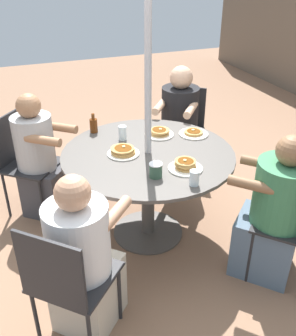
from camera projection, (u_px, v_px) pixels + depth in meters
name	position (u px, v px, depth m)	size (l,w,h in m)	color
ground_plane	(148.00, 232.00, 3.34)	(12.00, 12.00, 0.00)	#8C664C
patio_table	(148.00, 167.00, 3.03)	(1.31, 1.31, 0.76)	#4C4742
umbrella_pole	(148.00, 96.00, 2.75)	(0.05, 0.05, 2.41)	#ADADB2
patio_chair_north	(67.00, 279.00, 2.16)	(0.60, 0.60, 0.89)	#232326
diner_north	(83.00, 262.00, 2.31)	(0.58, 0.58, 1.10)	beige
diner_east	(274.00, 216.00, 2.72)	(0.62, 0.61, 1.11)	slate
patio_chair_south	(182.00, 125.00, 4.04)	(0.60, 0.60, 0.89)	#232326
diner_south	(178.00, 130.00, 3.89)	(0.60, 0.58, 1.16)	gray
patio_chair_west	(22.00, 158.00, 3.41)	(0.60, 0.60, 0.89)	#232326
diner_west	(40.00, 162.00, 3.37)	(0.54, 0.56, 1.11)	#3D3D42
pancake_plate_a	(185.00, 166.00, 2.73)	(0.24, 0.24, 0.08)	silver
pancake_plate_b	(159.00, 133.00, 3.23)	(0.24, 0.24, 0.06)	silver
pancake_plate_c	(123.00, 151.00, 2.93)	(0.24, 0.24, 0.06)	silver
pancake_plate_d	(193.00, 133.00, 3.24)	(0.24, 0.24, 0.04)	silver
syrup_bottle	(94.00, 125.00, 3.26)	(0.09, 0.06, 0.16)	#602D0F
coffee_cup	(156.00, 170.00, 2.63)	(0.09, 0.09, 0.10)	#33513D
drinking_glass_a	(122.00, 133.00, 3.14)	(0.06, 0.06, 0.12)	silver
drinking_glass_b	(194.00, 178.00, 2.54)	(0.06, 0.06, 0.10)	silver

